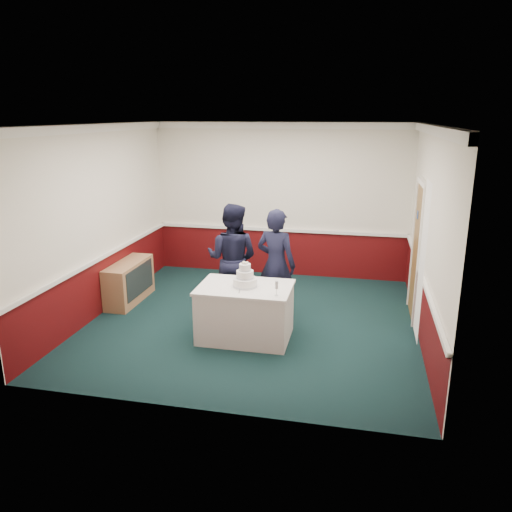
% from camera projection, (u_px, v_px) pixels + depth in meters
% --- Properties ---
extents(ground, '(5.00, 5.00, 0.00)m').
position_uv_depth(ground, '(253.00, 321.00, 7.84)').
color(ground, black).
rests_on(ground, ground).
extents(room_shell, '(5.00, 5.00, 3.00)m').
position_uv_depth(room_shell, '(266.00, 191.00, 7.86)').
color(room_shell, silver).
rests_on(room_shell, ground).
extents(sideboard, '(0.41, 1.20, 0.70)m').
position_uv_depth(sideboard, '(129.00, 282.00, 8.60)').
color(sideboard, '#99704A').
rests_on(sideboard, ground).
extents(cake_table, '(1.32, 0.92, 0.79)m').
position_uv_depth(cake_table, '(245.00, 312.00, 7.16)').
color(cake_table, white).
rests_on(cake_table, ground).
extents(wedding_cake, '(0.35, 0.35, 0.36)m').
position_uv_depth(wedding_cake, '(245.00, 279.00, 7.03)').
color(wedding_cake, white).
rests_on(wedding_cake, cake_table).
extents(cake_knife, '(0.05, 0.22, 0.00)m').
position_uv_depth(cake_knife, '(240.00, 291.00, 6.87)').
color(cake_knife, silver).
rests_on(cake_knife, cake_table).
extents(champagne_flute, '(0.05, 0.05, 0.21)m').
position_uv_depth(champagne_flute, '(277.00, 286.00, 6.66)').
color(champagne_flute, silver).
rests_on(champagne_flute, cake_table).
extents(person_man, '(0.94, 0.77, 1.79)m').
position_uv_depth(person_man, '(232.00, 259.00, 8.03)').
color(person_man, black).
rests_on(person_man, ground).
extents(person_woman, '(0.74, 0.58, 1.77)m').
position_uv_depth(person_woman, '(276.00, 265.00, 7.74)').
color(person_woman, black).
rests_on(person_woman, ground).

